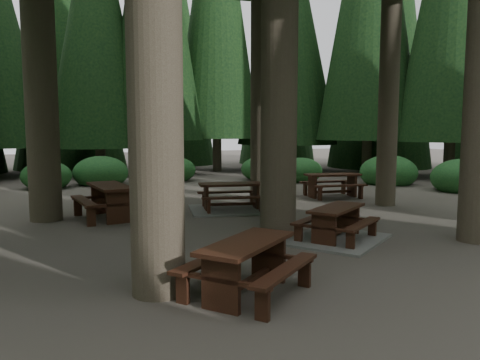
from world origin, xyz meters
name	(u,v)px	position (x,y,z in m)	size (l,w,h in m)	color
ground	(250,233)	(0.00, 0.00, 0.00)	(80.00, 80.00, 0.00)	#4F4840
picnic_table_a	(336,229)	(1.38, -1.33, 0.24)	(2.73, 2.63, 0.72)	gray
picnic_table_b	(110,196)	(-2.63, 3.11, 0.59)	(1.87, 2.22, 0.89)	#371D10
picnic_table_c	(231,201)	(0.74, 2.97, 0.27)	(2.70, 2.39, 0.79)	gray
picnic_table_d	(332,182)	(4.98, 4.10, 0.54)	(2.07, 1.76, 0.81)	#371D10
picnic_table_e	(247,259)	(-1.67, -3.55, 0.51)	(2.29, 2.23, 0.77)	#371D10
shrub_ring	(264,209)	(0.70, 0.75, 0.40)	(23.86, 24.64, 1.49)	#1C5428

